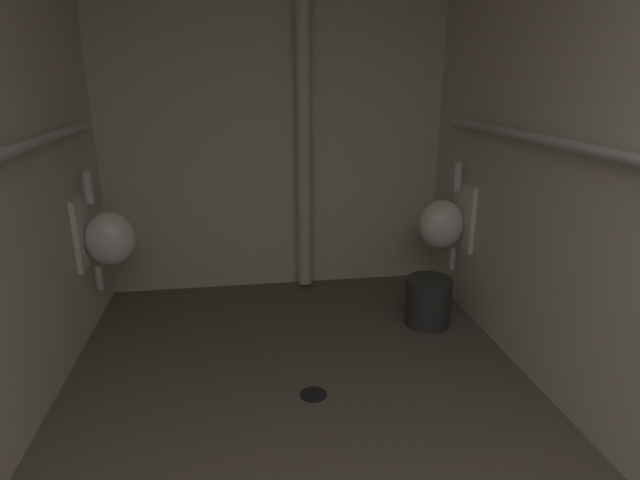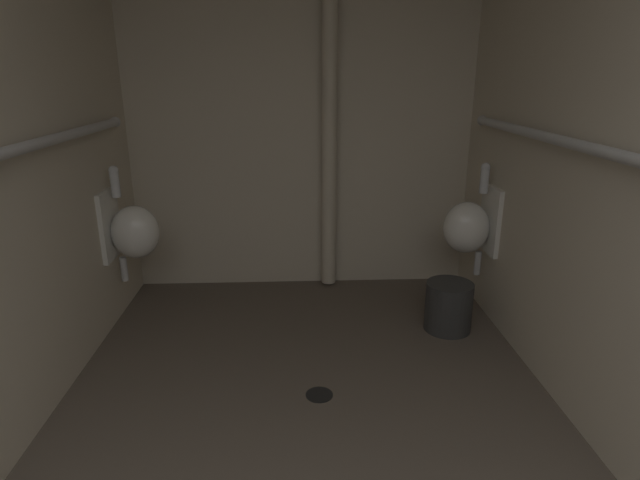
% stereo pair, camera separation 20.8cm
% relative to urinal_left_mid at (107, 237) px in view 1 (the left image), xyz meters
% --- Properties ---
extents(floor, '(2.60, 4.22, 0.08)m').
position_rel_urinal_left_mid_xyz_m(floor, '(1.09, -1.47, -0.65)').
color(floor, brown).
rests_on(floor, ground).
extents(wall_back, '(2.60, 0.06, 2.69)m').
position_rel_urinal_left_mid_xyz_m(wall_back, '(1.09, 0.61, 0.73)').
color(wall_back, beige).
rests_on(wall_back, ground).
extents(urinal_left_mid, '(0.32, 0.30, 0.76)m').
position_rel_urinal_left_mid_xyz_m(urinal_left_mid, '(0.00, 0.00, 0.00)').
color(urinal_left_mid, silver).
extents(urinal_right_mid, '(0.32, 0.30, 0.76)m').
position_rel_urinal_left_mid_xyz_m(urinal_right_mid, '(2.18, -0.00, 0.00)').
color(urinal_right_mid, silver).
extents(supply_pipe_right, '(0.06, 3.47, 0.06)m').
position_rel_urinal_left_mid_xyz_m(supply_pipe_right, '(2.27, -1.51, 0.66)').
color(supply_pipe_right, '#B2B2B2').
extents(standpipe_back_wall, '(0.11, 0.11, 2.64)m').
position_rel_urinal_left_mid_xyz_m(standpipe_back_wall, '(1.29, 0.50, 0.73)').
color(standpipe_back_wall, beige).
rests_on(standpipe_back_wall, ground).
extents(floor_drain, '(0.14, 0.14, 0.01)m').
position_rel_urinal_left_mid_xyz_m(floor_drain, '(1.15, -0.94, -0.61)').
color(floor_drain, black).
rests_on(floor_drain, ground).
extents(waste_bin, '(0.29, 0.29, 0.31)m').
position_rel_urinal_left_mid_xyz_m(waste_bin, '(2.00, -0.26, -0.45)').
color(waste_bin, '#2D2D2D').
rests_on(waste_bin, ground).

